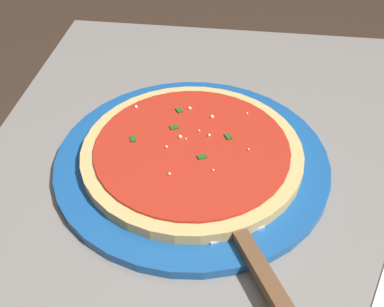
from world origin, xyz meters
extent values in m
cube|color=black|center=(0.40, -0.27, 0.35)|extent=(0.06, 0.06, 0.70)
cube|color=black|center=(0.40, 0.27, 0.35)|extent=(0.06, 0.06, 0.70)
cube|color=gray|center=(0.00, 0.00, 0.72)|extent=(0.94, 0.69, 0.03)
cylinder|color=#195199|center=(0.06, 0.04, 0.74)|extent=(0.38, 0.38, 0.01)
cylinder|color=#DBB26B|center=(0.06, 0.04, 0.75)|extent=(0.30, 0.30, 0.02)
cylinder|color=red|center=(0.06, 0.04, 0.76)|extent=(0.27, 0.27, 0.00)
sphere|color=#EFEACC|center=(0.07, 0.05, 0.77)|extent=(0.00, 0.00, 0.00)
sphere|color=#EFEACC|center=(0.09, 0.03, 0.77)|extent=(0.00, 0.00, 0.00)
sphere|color=#EFEACC|center=(0.14, 0.05, 0.77)|extent=(0.00, 0.00, 0.00)
sphere|color=#EFEACC|center=(0.06, -0.04, 0.77)|extent=(0.00, 0.00, 0.00)
sphere|color=#EFEACC|center=(0.08, 0.02, 0.77)|extent=(0.00, 0.00, 0.00)
sphere|color=#EFEACC|center=(0.14, 0.14, 0.77)|extent=(0.00, 0.00, 0.00)
sphere|color=#EFEACC|center=(0.13, 0.02, 0.77)|extent=(0.01, 0.01, 0.01)
sphere|color=#EFEACC|center=(0.05, 0.07, 0.77)|extent=(0.00, 0.00, 0.00)
sphere|color=#EFEACC|center=(0.01, 0.01, 0.77)|extent=(0.00, 0.00, 0.00)
sphere|color=#EFEACC|center=(0.00, 0.06, 0.77)|extent=(0.00, 0.00, 0.00)
sphere|color=#EFEACC|center=(0.14, -0.03, 0.77)|extent=(0.00, 0.00, 0.00)
sphere|color=#EFEACC|center=(0.08, 0.06, 0.77)|extent=(0.01, 0.01, 0.01)
cube|color=#23561E|center=(0.04, 0.02, 0.76)|extent=(0.01, 0.01, 0.00)
cube|color=#23561E|center=(0.06, 0.12, 0.76)|extent=(0.01, 0.01, 0.00)
cube|color=#23561E|center=(0.10, 0.07, 0.76)|extent=(0.01, 0.01, 0.00)
cube|color=#23561E|center=(0.14, 0.07, 0.76)|extent=(0.01, 0.01, 0.00)
cube|color=#23561E|center=(0.08, -0.01, 0.76)|extent=(0.01, 0.01, 0.00)
cube|color=silver|center=(-0.03, -0.01, 0.75)|extent=(0.11, 0.10, 0.00)
cube|color=brown|center=(-0.13, -0.06, 0.75)|extent=(0.12, 0.08, 0.01)
camera|label=1|loc=(-0.43, -0.02, 1.19)|focal=44.61mm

